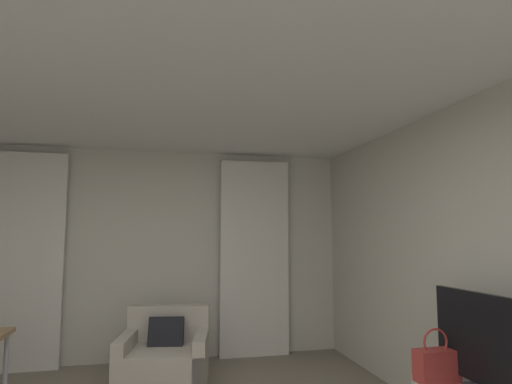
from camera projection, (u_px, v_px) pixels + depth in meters
name	position (u px, v px, depth m)	size (l,w,h in m)	color
wall_window	(146.00, 253.00, 5.26)	(5.12, 0.06, 2.60)	beige
wall_right	(511.00, 268.00, 2.89)	(0.06, 6.12, 2.60)	beige
ceiling	(136.00, 46.00, 2.46)	(5.12, 6.12, 0.06)	white
curtain_left_panel	(22.00, 259.00, 4.82)	(0.90, 0.06, 2.50)	silver
curtain_right_panel	(255.00, 257.00, 5.44)	(0.90, 0.06, 2.50)	silver
armchair	(164.00, 360.00, 4.26)	(0.98, 0.90, 0.77)	#B2A899
tv_flatscreen	(493.00, 350.00, 2.63)	(0.20, 1.01, 0.65)	#333338
handbag_primary	(436.00, 364.00, 2.95)	(0.30, 0.14, 0.37)	#B73833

